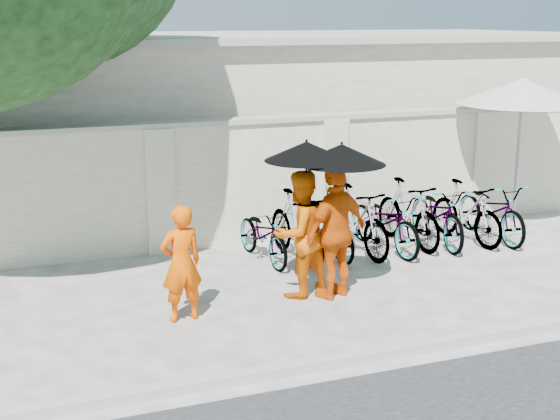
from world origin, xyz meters
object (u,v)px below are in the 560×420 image
object	(u,v)px
monk_right	(336,232)
patio_umbrella	(522,93)
monk_center	(300,234)
monk_left	(181,263)

from	to	relation	value
monk_right	patio_umbrella	distance (m)	5.16
monk_right	patio_umbrella	world-z (taller)	patio_umbrella
patio_umbrella	monk_center	bearing A→B (deg)	-159.08
monk_center	patio_umbrella	xyz separation A→B (m)	(4.90, 1.87, 1.54)
monk_center	patio_umbrella	size ratio (longest dim) A/B	0.59
monk_left	monk_center	distance (m)	1.74
monk_left	monk_center	bearing A→B (deg)	-178.17
monk_left	patio_umbrella	world-z (taller)	patio_umbrella
monk_right	patio_umbrella	bearing A→B (deg)	-177.42
monk_left	monk_right	world-z (taller)	monk_right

